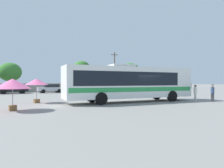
% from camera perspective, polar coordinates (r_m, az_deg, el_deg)
% --- Properties ---
extents(ground_plane, '(300.00, 300.00, 0.00)m').
position_cam_1_polar(ground_plane, '(27.86, -4.65, -3.31)').
color(ground_plane, gray).
extents(perimeter_wall, '(80.00, 0.30, 1.63)m').
position_cam_1_polar(perimeter_wall, '(41.41, -13.92, -0.92)').
color(perimeter_wall, '#9E998C').
rests_on(perimeter_wall, ground_plane).
extents(coach_bus_white_green, '(12.76, 4.19, 3.47)m').
position_cam_1_polar(coach_bus_white_green, '(18.96, 4.92, 0.50)').
color(coach_bus_white_green, white).
rests_on(coach_bus_white_green, ground_plane).
extents(attendant_by_bus_door, '(0.43, 0.43, 1.60)m').
position_cam_1_polar(attendant_by_bus_door, '(21.16, 22.47, -2.11)').
color(attendant_by_bus_door, silver).
rests_on(attendant_by_bus_door, ground_plane).
extents(passenger_waiting_on_apron, '(0.43, 0.43, 1.64)m').
position_cam_1_polar(passenger_waiting_on_apron, '(21.36, 26.50, -2.03)').
color(passenger_waiting_on_apron, '#38383D').
rests_on(passenger_waiting_on_apron, ground_plane).
extents(vendor_umbrella_near_gate_pink, '(2.37, 2.37, 2.09)m').
position_cam_1_polar(vendor_umbrella_near_gate_pink, '(14.66, -26.27, -0.05)').
color(vendor_umbrella_near_gate_pink, gray).
rests_on(vendor_umbrella_near_gate_pink, ground_plane).
extents(vendor_umbrella_secondary_pink, '(2.02, 2.02, 2.17)m').
position_cam_1_polar(vendor_umbrella_secondary_pink, '(19.26, -20.53, 0.42)').
color(vendor_umbrella_secondary_pink, gray).
rests_on(vendor_umbrella_secondary_pink, ground_plane).
extents(parked_car_leftmost_black, '(4.54, 2.23, 1.47)m').
position_cam_1_polar(parked_car_leftmost_black, '(36.28, -26.16, -1.23)').
color(parked_car_leftmost_black, black).
rests_on(parked_car_leftmost_black, ground_plane).
extents(parked_car_second_silver, '(4.39, 2.08, 1.51)m').
position_cam_1_polar(parked_car_second_silver, '(37.03, -16.95, -1.14)').
color(parked_car_second_silver, '#B7BABF').
rests_on(parked_car_second_silver, ground_plane).
extents(utility_pole_near, '(1.77, 0.57, 9.04)m').
position_cam_1_polar(utility_pole_near, '(48.66, 0.73, 3.89)').
color(utility_pole_near, '#4C3823').
rests_on(utility_pole_near, ground_plane).
extents(roadside_tree_midleft, '(4.23, 4.23, 5.59)m').
position_cam_1_polar(roadside_tree_midleft, '(43.35, -26.85, 3.02)').
color(roadside_tree_midleft, brown).
rests_on(roadside_tree_midleft, ground_plane).
extents(roadside_tree_midright, '(3.98, 3.98, 6.87)m').
position_cam_1_polar(roadside_tree_midright, '(48.10, -8.58, 4.46)').
color(roadside_tree_midright, brown).
rests_on(roadside_tree_midright, ground_plane).
extents(roadside_tree_right, '(5.62, 5.62, 6.73)m').
position_cam_1_polar(roadside_tree_right, '(51.89, 5.03, 3.27)').
color(roadside_tree_right, brown).
rests_on(roadside_tree_right, ground_plane).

